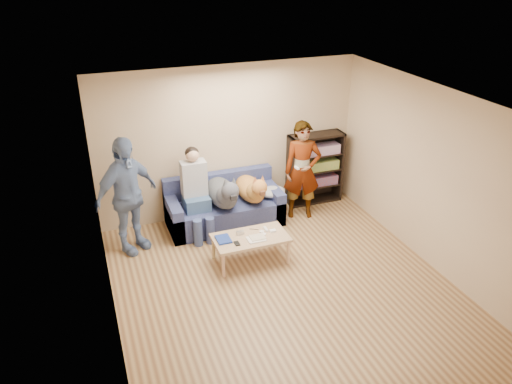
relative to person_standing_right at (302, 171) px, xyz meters
name	(u,v)px	position (x,y,z in m)	size (l,w,h in m)	color
ground	(286,290)	(-1.09, -1.89, -0.85)	(5.00, 5.00, 0.00)	brown
ceiling	(292,106)	(-1.09, -1.89, 1.75)	(5.00, 5.00, 0.00)	white
wall_back	(229,142)	(-1.09, 0.61, 0.45)	(4.50, 4.50, 0.00)	tan
wall_front	(409,336)	(-1.09, -4.39, 0.45)	(4.50, 4.50, 0.00)	tan
wall_left	(105,238)	(-3.34, -1.89, 0.45)	(5.00, 5.00, 0.00)	tan
wall_right	(436,180)	(1.16, -1.89, 0.45)	(5.00, 5.00, 0.00)	tan
blanket	(272,192)	(-0.52, 0.08, -0.35)	(0.46, 0.39, 0.16)	#A4A3A8
person_standing_right	(302,171)	(0.00, 0.00, 0.00)	(0.62, 0.41, 1.71)	gray
person_standing_left	(127,196)	(-2.92, -0.09, 0.07)	(1.08, 0.45, 1.84)	#7082B4
held_controller	(297,168)	(-0.20, -0.20, 0.16)	(0.04, 0.12, 0.03)	white
notebook_blue	(223,239)	(-1.71, -1.00, -0.42)	(0.20, 0.26, 0.03)	navy
papers	(256,239)	(-1.26, -1.15, -0.43)	(0.26, 0.20, 0.01)	silver
magazine	(258,237)	(-1.23, -1.13, -0.41)	(0.22, 0.17, 0.01)	beige
camera_silver	(240,233)	(-1.43, -0.93, -0.41)	(0.11, 0.06, 0.05)	#B8B9BD
controller_a	(266,229)	(-1.03, -0.95, -0.42)	(0.04, 0.13, 0.03)	silver
controller_b	(273,231)	(-0.95, -1.03, -0.42)	(0.09, 0.06, 0.03)	white
headphone_cup_a	(264,234)	(-1.11, -1.07, -0.42)	(0.07, 0.07, 0.02)	white
headphone_cup_b	(262,232)	(-1.11, -0.99, -0.42)	(0.07, 0.07, 0.02)	white
pen_orange	(253,242)	(-1.33, -1.21, -0.43)	(0.01, 0.01, 0.14)	orange
pen_black	(254,229)	(-1.19, -0.87, -0.43)	(0.01, 0.01, 0.14)	black
wallet	(237,243)	(-1.56, -1.17, -0.43)	(0.07, 0.12, 0.01)	black
sofa	(224,208)	(-1.34, 0.20, -0.57)	(1.90, 0.85, 0.82)	#515B93
person_seated	(196,189)	(-1.83, 0.08, -0.08)	(0.40, 0.73, 1.47)	#39557E
dog_gray	(223,193)	(-1.40, 0.02, -0.19)	(0.46, 1.27, 0.67)	#4D5158
dog_tan	(252,189)	(-0.90, 0.04, -0.21)	(0.41, 1.17, 0.60)	#C5833C
coffee_table	(251,239)	(-1.31, -1.05, -0.48)	(1.10, 0.60, 0.42)	tan
bookshelf	(315,167)	(0.46, 0.44, -0.17)	(1.00, 0.34, 1.30)	black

